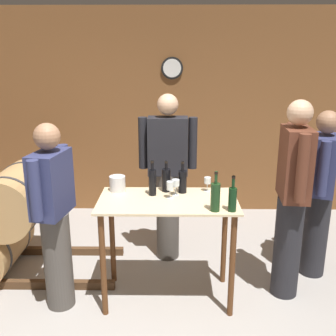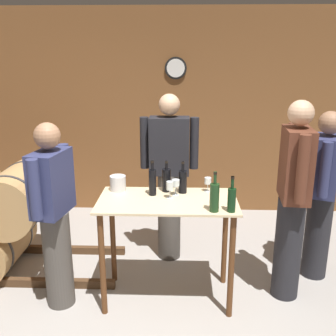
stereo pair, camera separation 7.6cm
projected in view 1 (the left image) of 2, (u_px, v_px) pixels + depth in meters
ground_plane at (148, 333)px, 3.11m from camera, size 14.00×14.00×0.00m
back_wall at (159, 114)px, 5.23m from camera, size 8.40×0.08×2.70m
tasting_table at (168, 220)px, 3.37m from camera, size 1.18×0.63×0.94m
wine_bottle_far_left at (152, 182)px, 3.39m from camera, size 0.07×0.07×0.31m
wine_bottle_left at (166, 180)px, 3.49m from camera, size 0.08×0.08×0.28m
wine_bottle_center at (183, 181)px, 3.46m from camera, size 0.07×0.07×0.29m
wine_bottle_right at (215, 196)px, 3.05m from camera, size 0.07×0.07×0.32m
wine_bottle_far_right at (233, 198)px, 3.05m from camera, size 0.07×0.07×0.29m
wine_glass_near_left at (170, 186)px, 3.32m from camera, size 0.06×0.06×0.15m
wine_glass_near_center at (176, 183)px, 3.39m from camera, size 0.07×0.07×0.14m
wine_glass_near_right at (207, 181)px, 3.49m from camera, size 0.06×0.06×0.13m
ice_bucket at (117, 184)px, 3.51m from camera, size 0.14×0.14×0.14m
person_host at (292, 197)px, 3.38m from camera, size 0.25×0.59×1.78m
person_visitor_with_scarf at (54, 215)px, 3.24m from camera, size 0.29×0.58×1.62m
person_visitor_bearded at (320, 192)px, 3.73m from camera, size 0.34×0.56×1.64m
person_visitor_near_door at (168, 175)px, 4.03m from camera, size 0.59×0.24×1.76m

